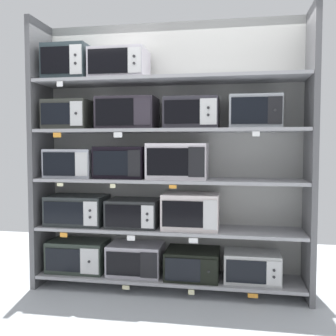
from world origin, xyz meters
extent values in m
cube|color=#B2B2AD|center=(0.00, 0.25, 1.29)|extent=(2.69, 0.04, 2.58)
cube|color=#5B5B5E|center=(-1.28, 0.00, 1.29)|extent=(0.05, 0.45, 2.58)
cube|color=#5B5B5E|center=(1.28, 0.00, 1.29)|extent=(0.05, 0.45, 2.58)
cube|color=#99999E|center=(0.00, 0.00, 0.12)|extent=(2.49, 0.45, 0.03)
cube|color=#2B342D|center=(-0.90, 0.00, 0.29)|extent=(0.57, 0.33, 0.30)
cube|color=black|center=(-0.99, -0.17, 0.29)|extent=(0.35, 0.01, 0.22)
cube|color=silver|center=(-0.72, -0.17, 0.29)|extent=(0.18, 0.01, 0.24)
cylinder|color=#262628|center=(-0.72, -0.18, 0.29)|extent=(0.02, 0.01, 0.02)
cube|color=#A29DA8|center=(-0.32, 0.00, 0.28)|extent=(0.51, 0.34, 0.29)
cube|color=black|center=(-0.39, -0.18, 0.28)|extent=(0.32, 0.01, 0.22)
cube|color=black|center=(-0.15, -0.18, 0.28)|extent=(0.16, 0.01, 0.24)
cube|color=black|center=(0.24, 0.00, 0.27)|extent=(0.50, 0.39, 0.26)
cube|color=black|center=(0.17, -0.20, 0.27)|extent=(0.32, 0.01, 0.21)
cube|color=black|center=(0.40, -0.20, 0.27)|extent=(0.15, 0.01, 0.21)
cylinder|color=#262628|center=(0.40, -0.21, 0.27)|extent=(0.02, 0.01, 0.02)
cube|color=#B7B8B6|center=(0.78, 0.00, 0.27)|extent=(0.50, 0.32, 0.27)
cube|color=black|center=(0.73, -0.17, 0.27)|extent=(0.35, 0.01, 0.20)
cube|color=silver|center=(0.96, -0.17, 0.27)|extent=(0.13, 0.01, 0.21)
cylinder|color=#262628|center=(0.96, -0.18, 0.24)|extent=(0.02, 0.01, 0.02)
cylinder|color=#262628|center=(0.96, -0.18, 0.30)|extent=(0.02, 0.01, 0.02)
cube|color=beige|center=(-0.35, -0.23, 0.08)|extent=(0.07, 0.00, 0.04)
cube|color=beige|center=(0.25, -0.23, 0.08)|extent=(0.06, 0.00, 0.04)
cube|color=orange|center=(0.78, -0.23, 0.08)|extent=(0.09, 0.00, 0.04)
cube|color=#99999E|center=(0.00, 0.00, 0.59)|extent=(2.49, 0.45, 0.03)
cube|color=#2B3031|center=(-0.91, 0.00, 0.74)|extent=(0.56, 0.36, 0.29)
cube|color=black|center=(-0.97, -0.19, 0.74)|extent=(0.40, 0.01, 0.21)
cube|color=silver|center=(-0.70, -0.18, 0.74)|extent=(0.13, 0.01, 0.23)
cylinder|color=#262628|center=(-0.70, -0.19, 0.71)|extent=(0.02, 0.01, 0.02)
cylinder|color=#262628|center=(-0.70, -0.19, 0.77)|extent=(0.02, 0.01, 0.02)
cube|color=#27292B|center=(-0.33, 0.00, 0.73)|extent=(0.48, 0.36, 0.26)
cube|color=black|center=(-0.39, -0.19, 0.73)|extent=(0.34, 0.01, 0.21)
cube|color=silver|center=(-0.16, -0.19, 0.73)|extent=(0.11, 0.01, 0.21)
cylinder|color=#262628|center=(-0.16, -0.19, 0.70)|extent=(0.02, 0.01, 0.02)
cylinder|color=#262628|center=(-0.16, -0.19, 0.76)|extent=(0.02, 0.01, 0.02)
cube|color=silver|center=(0.22, 0.00, 0.77)|extent=(0.52, 0.35, 0.33)
cube|color=black|center=(0.16, -0.18, 0.77)|extent=(0.37, 0.01, 0.23)
cube|color=silver|center=(0.41, -0.18, 0.77)|extent=(0.12, 0.01, 0.26)
cube|color=orange|center=(-0.95, -0.23, 0.54)|extent=(0.07, 0.00, 0.04)
cube|color=white|center=(-0.30, -0.23, 0.54)|extent=(0.07, 0.00, 0.05)
cube|color=white|center=(0.27, -0.23, 0.54)|extent=(0.08, 0.00, 0.05)
cube|color=#99999E|center=(0.00, 0.00, 1.05)|extent=(2.49, 0.45, 0.03)
cube|color=#B3B6C3|center=(-0.95, 0.00, 1.20)|extent=(0.47, 0.34, 0.28)
cube|color=black|center=(-1.01, -0.18, 1.20)|extent=(0.32, 0.01, 0.22)
cube|color=silver|center=(-0.79, -0.18, 1.20)|extent=(0.12, 0.01, 0.22)
cube|color=black|center=(-0.45, 0.00, 1.22)|extent=(0.47, 0.34, 0.30)
cube|color=black|center=(-0.50, -0.18, 1.22)|extent=(0.33, 0.01, 0.22)
cube|color=black|center=(-0.28, -0.17, 1.22)|extent=(0.12, 0.01, 0.24)
cube|color=silver|center=(0.09, 0.00, 1.23)|extent=(0.55, 0.36, 0.33)
cube|color=black|center=(0.03, -0.19, 1.23)|extent=(0.37, 0.01, 0.25)
cube|color=black|center=(0.29, -0.19, 1.23)|extent=(0.14, 0.01, 0.27)
cube|color=beige|center=(-0.97, -0.23, 1.02)|extent=(0.06, 0.00, 0.03)
cube|color=beige|center=(-0.47, -0.23, 1.01)|extent=(0.05, 0.00, 0.04)
cube|color=orange|center=(0.08, -0.23, 1.02)|extent=(0.07, 0.00, 0.03)
cube|color=#99999E|center=(0.00, 0.00, 1.52)|extent=(2.49, 0.45, 0.03)
cube|color=#31332E|center=(-0.97, 0.00, 1.67)|extent=(0.43, 0.38, 0.28)
cube|color=black|center=(-1.03, -0.19, 1.67)|extent=(0.29, 0.01, 0.20)
cube|color=silver|center=(-0.82, -0.19, 1.67)|extent=(0.12, 0.01, 0.22)
cylinder|color=#262628|center=(-0.82, -0.20, 1.67)|extent=(0.02, 0.01, 0.02)
cube|color=#2D2830|center=(-0.39, 0.00, 1.68)|extent=(0.55, 0.36, 0.30)
cube|color=black|center=(-0.46, -0.18, 1.68)|extent=(0.36, 0.01, 0.24)
cube|color=#2D2830|center=(-0.20, -0.18, 1.68)|extent=(0.16, 0.01, 0.24)
cube|color=#2E2C34|center=(0.22, 0.00, 1.67)|extent=(0.49, 0.37, 0.28)
cube|color=black|center=(0.16, -0.19, 1.67)|extent=(0.31, 0.01, 0.21)
cube|color=silver|center=(0.39, -0.19, 1.67)|extent=(0.15, 0.01, 0.23)
cylinder|color=#262628|center=(0.39, -0.20, 1.64)|extent=(0.02, 0.01, 0.02)
cylinder|color=#262628|center=(0.39, -0.20, 1.70)|extent=(0.02, 0.01, 0.02)
cube|color=#9CA2A9|center=(0.79, 0.00, 1.68)|extent=(0.45, 0.34, 0.29)
cube|color=black|center=(0.74, -0.17, 1.68)|extent=(0.31, 0.01, 0.23)
cube|color=black|center=(0.95, -0.17, 1.68)|extent=(0.12, 0.01, 0.23)
cylinder|color=#262628|center=(0.95, -0.18, 1.68)|extent=(0.02, 0.01, 0.02)
cube|color=orange|center=(-1.00, -0.23, 1.47)|extent=(0.08, 0.00, 0.04)
cube|color=white|center=(-0.42, -0.23, 1.47)|extent=(0.08, 0.00, 0.05)
cube|color=white|center=(0.79, -0.23, 1.48)|extent=(0.06, 0.00, 0.04)
cube|color=#99999E|center=(0.00, 0.00, 1.98)|extent=(2.49, 0.45, 0.03)
cube|color=#283539|center=(-0.97, 0.00, 2.16)|extent=(0.43, 0.35, 0.34)
cube|color=black|center=(-1.03, -0.18, 2.16)|extent=(0.29, 0.01, 0.24)
cube|color=silver|center=(-0.83, -0.18, 2.16)|extent=(0.12, 0.01, 0.27)
cylinder|color=#262628|center=(-0.83, -0.19, 2.13)|extent=(0.02, 0.01, 0.02)
cylinder|color=#262628|center=(-0.83, -0.19, 2.20)|extent=(0.02, 0.01, 0.02)
cube|color=#B9B4BE|center=(-0.46, 0.00, 2.14)|extent=(0.52, 0.36, 0.28)
cube|color=black|center=(-0.52, -0.19, 2.14)|extent=(0.37, 0.01, 0.22)
cube|color=silver|center=(-0.27, -0.19, 2.14)|extent=(0.12, 0.01, 0.22)
cylinder|color=#262628|center=(-0.27, -0.19, 2.11)|extent=(0.02, 0.01, 0.02)
cylinder|color=#262628|center=(-0.27, -0.19, 2.17)|extent=(0.02, 0.01, 0.02)
cube|color=white|center=(-0.96, -0.23, 1.94)|extent=(0.06, 0.00, 0.05)
camera|label=1|loc=(0.61, -3.56, 1.39)|focal=41.19mm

